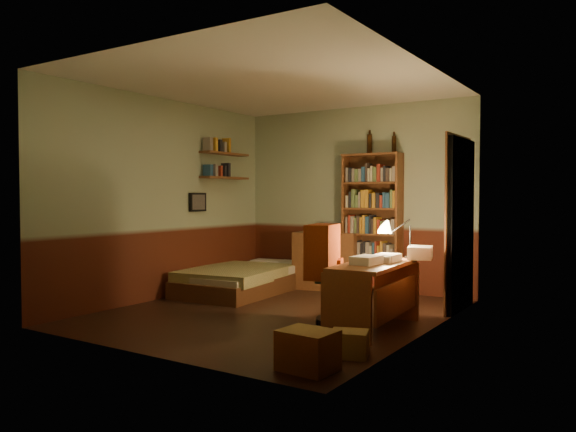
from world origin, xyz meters
The scene contains 24 objects.
floor centered at (0.00, 0.00, -0.01)m, with size 3.50×4.00×0.02m, color black.
ceiling centered at (0.00, 0.00, 2.61)m, with size 3.50×4.00×0.02m, color silver.
wall_back centered at (0.00, 2.01, 1.30)m, with size 3.50×0.02×2.60m, color #96A787.
wall_left centered at (-1.76, 0.00, 1.30)m, with size 0.02×4.00×2.60m, color #96A787.
wall_right centered at (1.76, 0.00, 1.30)m, with size 0.02×4.00×2.60m, color #96A787.
wall_front centered at (0.00, -2.01, 1.30)m, with size 3.50×0.02×2.60m, color #96A787.
doorway centered at (1.72, 1.30, 1.00)m, with size 0.06×0.90×2.00m, color black.
door_trim centered at (1.69, 1.30, 1.00)m, with size 0.02×0.98×2.08m, color #452714.
bed centered at (-1.18, 0.97, 0.30)m, with size 1.08×2.02×0.60m, color olive.
dresser centered at (-0.30, 1.76, 0.41)m, with size 0.92×0.46×0.82m, color brown.
mini_stereo centered at (-0.25, 1.89, 0.89)m, with size 0.26×0.20×0.14m, color #B2B2B7.
bookshelf centered at (0.34, 1.85, 0.96)m, with size 0.82×0.26×1.92m, color brown.
bottle_left centered at (0.26, 1.96, 2.06)m, with size 0.07×0.07×0.28m, color black.
bottle_right centered at (0.62, 1.96, 2.03)m, with size 0.06×0.06×0.23m, color black.
desk centered at (1.26, -0.14, 0.33)m, with size 0.52×1.24×0.67m, color brown.
paper_stack centered at (1.52, 0.48, 0.73)m, with size 0.24×0.33×0.13m, color silver.
desk_lamp centered at (1.41, 0.48, 0.98)m, with size 0.19×0.19×0.63m, color black.
office_chair centered at (0.86, -0.07, 0.43)m, with size 0.43×0.38×0.87m, color #2F553D.
red_jacket centered at (0.68, -0.16, 1.15)m, with size 0.26×0.48×0.57m, color maroon.
wall_shelf_lower centered at (-1.64, 1.10, 1.60)m, with size 0.20×0.90×0.03m, color brown.
wall_shelf_upper centered at (-1.64, 1.10, 1.95)m, with size 0.20×0.90×0.03m, color brown.
framed_picture centered at (-1.72, 0.60, 1.25)m, with size 0.04×0.32×0.26m, color black.
cardboard_box_a centered at (1.38, -1.62, 0.15)m, with size 0.41×0.33×0.31m, color olive.
cardboard_box_b centered at (1.49, -1.12, 0.11)m, with size 0.30×0.25×0.21m, color olive.
Camera 1 is at (3.55, -5.27, 1.33)m, focal length 35.00 mm.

